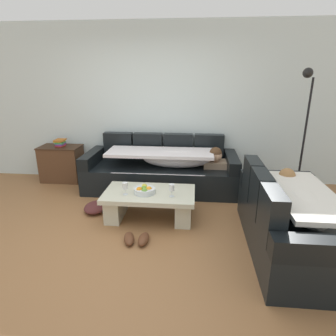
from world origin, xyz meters
The scene contains 13 objects.
ground_plane centered at (0.00, 0.00, 0.00)m, with size 14.00×14.00×0.00m, color #92633B.
back_wall centered at (0.00, 2.15, 1.35)m, with size 9.00×0.10×2.70m, color silver.
couch_along_wall centered at (0.28, 1.63, 0.33)m, with size 2.50×0.92×0.88m.
couch_near_window centered at (1.87, 0.03, 0.33)m, with size 0.92×1.81×0.88m.
coffee_table centered at (0.21, 0.57, 0.24)m, with size 1.20×0.68×0.38m.
fruit_bowl centered at (0.15, 0.52, 0.42)m, with size 0.28×0.28×0.10m.
wine_glass_near_left centered at (-0.09, 0.45, 0.50)m, with size 0.07×0.07×0.17m.
wine_glass_near_right centered at (0.52, 0.45, 0.50)m, with size 0.07×0.07×0.17m.
side_cabinet centered at (-1.60, 1.85, 0.32)m, with size 0.72×0.44×0.64m.
book_stack_on_cabinet centered at (-1.59, 1.85, 0.71)m, with size 0.19×0.21×0.13m.
floor_lamp centered at (2.38, 1.50, 1.12)m, with size 0.33×0.31×1.95m.
pair_of_shoes centered at (0.15, -0.04, 0.04)m, with size 0.33×0.29×0.09m.
crumpled_garment centered at (-0.59, 0.69, 0.06)m, with size 0.40×0.32×0.12m, color #4C2323.
Camera 1 is at (0.79, -2.88, 1.87)m, focal length 30.52 mm.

